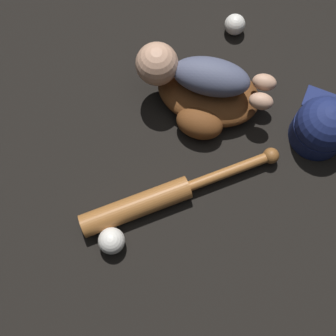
{
  "coord_description": "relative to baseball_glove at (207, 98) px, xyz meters",
  "views": [
    {
      "loc": [
        -0.28,
        0.54,
        1.23
      ],
      "look_at": [
        -0.05,
        0.21,
        0.07
      ],
      "focal_mm": 50.0,
      "sensor_mm": 36.0,
      "label": 1
    }
  ],
  "objects": [
    {
      "name": "baseball_spare",
      "position": [
        0.08,
        -0.26,
        -0.01
      ],
      "size": [
        0.06,
        0.06,
        0.06
      ],
      "color": "white",
      "rests_on": "ground"
    },
    {
      "name": "ground_plane",
      "position": [
        0.01,
        0.03,
        -0.04
      ],
      "size": [
        6.0,
        6.0,
        0.0
      ],
      "primitive_type": "plane",
      "color": "black"
    },
    {
      "name": "baby_figure",
      "position": [
        0.05,
        0.0,
        0.09
      ],
      "size": [
        0.38,
        0.24,
        0.12
      ],
      "color": "#4C516B",
      "rests_on": "baseball_glove"
    },
    {
      "name": "baseball_cap",
      "position": [
        -0.31,
        -0.1,
        0.02
      ],
      "size": [
        0.18,
        0.24,
        0.16
      ],
      "color": "navy",
      "rests_on": "ground"
    },
    {
      "name": "baseball",
      "position": [
        -0.03,
        0.48,
        -0.01
      ],
      "size": [
        0.07,
        0.07,
        0.07
      ],
      "color": "white",
      "rests_on": "ground"
    },
    {
      "name": "baseball_bat",
      "position": [
        -0.06,
        0.32,
        -0.01
      ],
      "size": [
        0.34,
        0.5,
        0.06
      ],
      "color": "#9E602D",
      "rests_on": "ground"
    },
    {
      "name": "baseball_glove",
      "position": [
        0.0,
        0.0,
        0.0
      ],
      "size": [
        0.35,
        0.3,
        0.09
      ],
      "color": "brown",
      "rests_on": "ground"
    }
  ]
}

